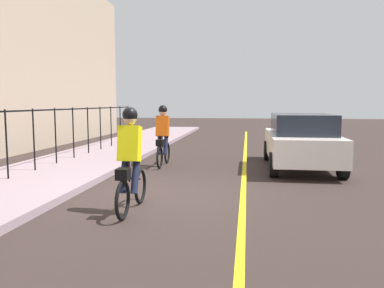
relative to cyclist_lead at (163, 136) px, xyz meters
name	(u,v)px	position (x,y,z in m)	size (l,w,h in m)	color
ground_plane	(165,195)	(-3.54, -0.83, -0.91)	(80.00, 80.00, 0.00)	#332824
lane_line_centre	(243,197)	(-3.54, -2.43, -0.91)	(36.00, 0.12, 0.01)	yellow
sidewalk	(13,186)	(-3.54, 2.57, -0.84)	(40.00, 3.20, 0.15)	gray
iron_fence	(20,129)	(-2.54, 2.97, 0.34)	(17.21, 0.04, 1.60)	black
cyclist_lead	(163,136)	(0.00, 0.00, 0.00)	(1.71, 0.36, 1.83)	black
cyclist_follow	(130,161)	(-4.88, -0.51, 0.00)	(1.71, 0.36, 1.83)	black
patrol_sedan	(301,140)	(0.18, -4.02, -0.09)	(4.40, 1.92, 1.58)	white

